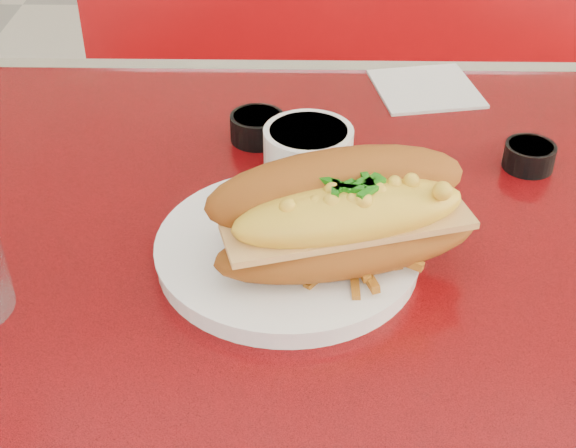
{
  "coord_description": "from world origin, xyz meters",
  "views": [
    {
      "loc": [
        -0.14,
        -0.64,
        1.25
      ],
      "look_at": [
        -0.15,
        -0.03,
        0.81
      ],
      "focal_mm": 50.0,
      "sensor_mm": 36.0,
      "label": 1
    }
  ],
  "objects_px": {
    "booth_bench_far": "(363,192)",
    "dinner_plate": "(288,249)",
    "sauce_cup_left": "(257,126)",
    "fork": "(345,218)",
    "diner_table": "(420,356)",
    "sauce_cup_right": "(529,155)",
    "mac_hoagie": "(344,215)",
    "gravy_ramekin": "(308,150)"
  },
  "relations": [
    {
      "from": "mac_hoagie",
      "to": "gravy_ramekin",
      "type": "xyz_separation_m",
      "value": [
        -0.03,
        0.17,
        -0.03
      ]
    },
    {
      "from": "gravy_ramekin",
      "to": "sauce_cup_right",
      "type": "xyz_separation_m",
      "value": [
        0.25,
        0.02,
        -0.01
      ]
    },
    {
      "from": "diner_table",
      "to": "sauce_cup_right",
      "type": "bearing_deg",
      "value": 49.02
    },
    {
      "from": "diner_table",
      "to": "gravy_ramekin",
      "type": "xyz_separation_m",
      "value": [
        -0.13,
        0.12,
        0.19
      ]
    },
    {
      "from": "sauce_cup_right",
      "to": "booth_bench_far",
      "type": "bearing_deg",
      "value": 100.18
    },
    {
      "from": "booth_bench_far",
      "to": "sauce_cup_left",
      "type": "height_order",
      "value": "booth_bench_far"
    },
    {
      "from": "dinner_plate",
      "to": "sauce_cup_left",
      "type": "relative_size",
      "value": 3.85
    },
    {
      "from": "booth_bench_far",
      "to": "sauce_cup_right",
      "type": "distance_m",
      "value": 0.85
    },
    {
      "from": "booth_bench_far",
      "to": "sauce_cup_left",
      "type": "distance_m",
      "value": 0.81
    },
    {
      "from": "diner_table",
      "to": "sauce_cup_right",
      "type": "height_order",
      "value": "sauce_cup_right"
    },
    {
      "from": "mac_hoagie",
      "to": "booth_bench_far",
      "type": "bearing_deg",
      "value": 67.57
    },
    {
      "from": "sauce_cup_left",
      "to": "sauce_cup_right",
      "type": "bearing_deg",
      "value": -10.49
    },
    {
      "from": "fork",
      "to": "gravy_ramekin",
      "type": "height_order",
      "value": "gravy_ramekin"
    },
    {
      "from": "fork",
      "to": "sauce_cup_right",
      "type": "height_order",
      "value": "sauce_cup_right"
    },
    {
      "from": "dinner_plate",
      "to": "mac_hoagie",
      "type": "height_order",
      "value": "mac_hoagie"
    },
    {
      "from": "dinner_plate",
      "to": "fork",
      "type": "distance_m",
      "value": 0.07
    },
    {
      "from": "fork",
      "to": "diner_table",
      "type": "bearing_deg",
      "value": -101.23
    },
    {
      "from": "dinner_plate",
      "to": "gravy_ramekin",
      "type": "bearing_deg",
      "value": 82.81
    },
    {
      "from": "booth_bench_far",
      "to": "mac_hoagie",
      "type": "relative_size",
      "value": 4.46
    },
    {
      "from": "booth_bench_far",
      "to": "gravy_ramekin",
      "type": "relative_size",
      "value": 9.36
    },
    {
      "from": "booth_bench_far",
      "to": "dinner_plate",
      "type": "relative_size",
      "value": 4.5
    },
    {
      "from": "diner_table",
      "to": "booth_bench_far",
      "type": "distance_m",
      "value": 0.87
    },
    {
      "from": "mac_hoagie",
      "to": "sauce_cup_left",
      "type": "distance_m",
      "value": 0.27
    },
    {
      "from": "mac_hoagie",
      "to": "gravy_ramekin",
      "type": "height_order",
      "value": "mac_hoagie"
    },
    {
      "from": "dinner_plate",
      "to": "diner_table",
      "type": "bearing_deg",
      "value": 12.11
    },
    {
      "from": "diner_table",
      "to": "mac_hoagie",
      "type": "height_order",
      "value": "mac_hoagie"
    },
    {
      "from": "fork",
      "to": "sauce_cup_right",
      "type": "distance_m",
      "value": 0.25
    },
    {
      "from": "mac_hoagie",
      "to": "diner_table",
      "type": "bearing_deg",
      "value": 11.36
    },
    {
      "from": "fork",
      "to": "sauce_cup_right",
      "type": "xyz_separation_m",
      "value": [
        0.21,
        0.13,
        -0.0
      ]
    },
    {
      "from": "diner_table",
      "to": "fork",
      "type": "xyz_separation_m",
      "value": [
        -0.09,
        0.01,
        0.18
      ]
    },
    {
      "from": "booth_bench_far",
      "to": "sauce_cup_left",
      "type": "relative_size",
      "value": 17.31
    },
    {
      "from": "mac_hoagie",
      "to": "sauce_cup_right",
      "type": "xyz_separation_m",
      "value": [
        0.22,
        0.19,
        -0.05
      ]
    },
    {
      "from": "dinner_plate",
      "to": "mac_hoagie",
      "type": "distance_m",
      "value": 0.08
    },
    {
      "from": "sauce_cup_right",
      "to": "sauce_cup_left",
      "type": "bearing_deg",
      "value": 169.51
    },
    {
      "from": "sauce_cup_left",
      "to": "gravy_ramekin",
      "type": "bearing_deg",
      "value": -51.15
    },
    {
      "from": "gravy_ramekin",
      "to": "fork",
      "type": "bearing_deg",
      "value": -71.76
    },
    {
      "from": "booth_bench_far",
      "to": "dinner_plate",
      "type": "distance_m",
      "value": 0.99
    },
    {
      "from": "sauce_cup_left",
      "to": "diner_table",
      "type": "bearing_deg",
      "value": -46.31
    },
    {
      "from": "diner_table",
      "to": "dinner_plate",
      "type": "distance_m",
      "value": 0.23
    },
    {
      "from": "mac_hoagie",
      "to": "sauce_cup_left",
      "type": "height_order",
      "value": "mac_hoagie"
    },
    {
      "from": "diner_table",
      "to": "gravy_ramekin",
      "type": "relative_size",
      "value": 9.6
    },
    {
      "from": "booth_bench_far",
      "to": "gravy_ramekin",
      "type": "bearing_deg",
      "value": -100.46
    }
  ]
}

